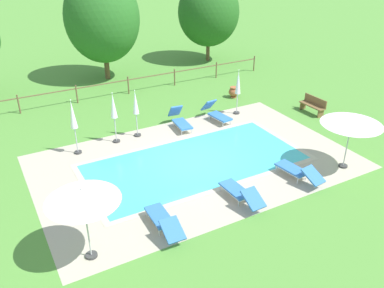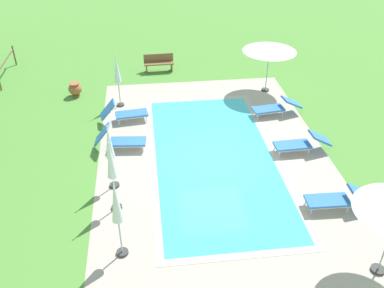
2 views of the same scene
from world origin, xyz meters
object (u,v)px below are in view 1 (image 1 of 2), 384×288
Objects in this scene: patio_umbrella_closed_row_west at (136,106)px; patio_umbrella_closed_row_mid_west at (73,118)px; sun_lounger_south_near_corner at (217,113)px; patio_umbrella_open_by_bench at (352,121)px; patio_umbrella_open_foreground at (82,196)px; sun_lounger_north_end at (180,120)px; wooden_bench_lawn_side at (313,105)px; tree_east_mid at (102,18)px; patio_umbrella_closed_row_mid_east at (238,85)px; sun_lounger_north_far at (163,220)px; sun_lounger_north_near_steps at (240,192)px; tree_far_west at (209,12)px; terracotta_urn_near_fence at (234,92)px; sun_lounger_north_mid at (298,171)px; patio_umbrella_closed_row_centre at (114,109)px.

patio_umbrella_closed_row_mid_west is at bearing -173.94° from patio_umbrella_closed_row_west.
patio_umbrella_open_by_bench reaches higher than sun_lounger_south_near_corner.
sun_lounger_north_end is at bearing 45.89° from patio_umbrella_open_foreground.
wooden_bench_lawn_side is 0.23× the size of tree_east_mid.
sun_lounger_north_far is at bearing -138.25° from patio_umbrella_closed_row_mid_east.
sun_lounger_north_near_steps is 5.36m from patio_umbrella_open_by_bench.
sun_lounger_north_far is 10.06m from patio_umbrella_closed_row_mid_east.
sun_lounger_north_far is at bearing -102.26° from tree_east_mid.
patio_umbrella_closed_row_west is at bearing 57.97° from patio_umbrella_open_foreground.
tree_far_west is (3.13, 16.01, 1.39)m from patio_umbrella_open_by_bench.
patio_umbrella_open_by_bench is at bearing -0.16° from sun_lounger_north_far.
tree_far_west is (2.63, 7.30, 3.13)m from terracotta_urn_near_fence.
tree_far_west is (3.82, 9.33, 1.87)m from patio_umbrella_closed_row_mid_east.
terracotta_urn_near_fence is (4.61, 2.14, -0.05)m from sun_lounger_north_end.
patio_umbrella_open_by_bench reaches higher than wooden_bench_lawn_side.
patio_umbrella_closed_row_mid_west is 10.06m from terracotta_urn_near_fence.
patio_umbrella_closed_row_west is at bearing 6.06° from patio_umbrella_closed_row_mid_west.
sun_lounger_north_far is at bearing 2.62° from patio_umbrella_open_foreground.
sun_lounger_north_mid is 1.02× the size of sun_lounger_north_far.
wooden_bench_lawn_side is 13.64m from tree_east_mid.
patio_umbrella_closed_row_west is 7.17m from terracotta_urn_near_fence.
sun_lounger_north_near_steps is at bearing -149.48° from wooden_bench_lawn_side.
tree_east_mid reaches higher than terracotta_urn_near_fence.
patio_umbrella_closed_row_centre is at bearing -179.68° from patio_umbrella_closed_row_mid_east.
sun_lounger_north_mid is 0.88× the size of patio_umbrella_closed_row_mid_east.
sun_lounger_north_near_steps is 10.25m from terracotta_urn_near_fence.
sun_lounger_north_mid is at bearing 2.06° from sun_lounger_north_far.
tree_far_west reaches higher than terracotta_urn_near_fence.
sun_lounger_north_far is 0.88× the size of patio_umbrella_open_by_bench.
sun_lounger_north_near_steps is 0.99× the size of sun_lounger_north_far.
wooden_bench_lawn_side is at bearing 59.02° from patio_umbrella_open_by_bench.
sun_lounger_south_near_corner is at bearing 161.69° from wooden_bench_lawn_side.
sun_lounger_north_end is at bearing 106.11° from sun_lounger_north_mid.
patio_umbrella_closed_row_west is at bearing 100.42° from sun_lounger_north_near_steps.
patio_umbrella_open_foreground reaches higher than sun_lounger_south_near_corner.
sun_lounger_south_near_corner is at bearing 88.26° from sun_lounger_north_mid.
patio_umbrella_closed_row_west is (-4.20, 0.30, 1.13)m from sun_lounger_south_near_corner.
sun_lounger_north_near_steps is 0.85× the size of patio_umbrella_open_foreground.
sun_lounger_north_near_steps is 6.84m from patio_umbrella_closed_row_west.
sun_lounger_south_near_corner is 3.07× the size of terracotta_urn_near_fence.
patio_umbrella_open_by_bench reaches higher than terracotta_urn_near_fence.
sun_lounger_north_near_steps is at bearing 178.77° from patio_umbrella_open_by_bench.
sun_lounger_south_near_corner is 7.23m from patio_umbrella_closed_row_mid_west.
patio_umbrella_closed_row_centre is 0.41× the size of tree_far_west.
sun_lounger_north_end is at bearing -155.09° from terracotta_urn_near_fence.
patio_umbrella_closed_row_mid_west is 3.96× the size of terracotta_urn_near_fence.
patio_umbrella_closed_row_centre is 1.00× the size of patio_umbrella_closed_row_mid_east.
tree_far_west is at bearing 54.80° from sun_lounger_north_far.
patio_umbrella_closed_row_centre is at bearing 169.83° from wooden_bench_lawn_side.
patio_umbrella_closed_row_mid_east is at bearing 56.29° from sun_lounger_north_near_steps.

